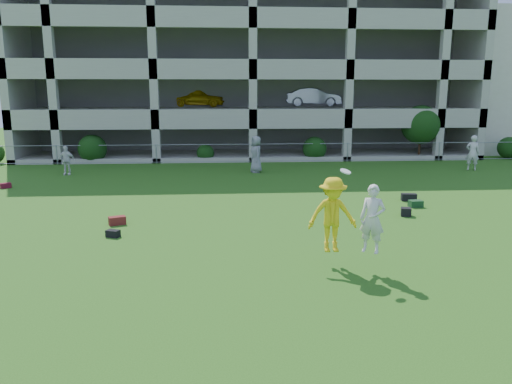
{
  "coord_description": "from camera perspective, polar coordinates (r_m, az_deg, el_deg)",
  "views": [
    {
      "loc": [
        -2.06,
        -11.98,
        4.49
      ],
      "look_at": [
        -0.98,
        3.0,
        1.4
      ],
      "focal_mm": 35.0,
      "sensor_mm": 36.0,
      "label": 1
    }
  ],
  "objects": [
    {
      "name": "crate_d",
      "position": [
        18.85,
        16.77,
        -2.19
      ],
      "size": [
        0.44,
        0.44,
        0.3
      ],
      "primitive_type": "cube",
      "rotation": [
        0.0,
        0.0,
        -0.3
      ],
      "color": "black",
      "rests_on": "ground"
    },
    {
      "name": "fence",
      "position": [
        31.29,
        -0.33,
        4.51
      ],
      "size": [
        36.06,
        0.06,
        1.2
      ],
      "color": "gray",
      "rests_on": "ground"
    },
    {
      "name": "bystander_e",
      "position": [
        30.78,
        23.51,
        4.13
      ],
      "size": [
        0.85,
        0.71,
        1.98
      ],
      "primitive_type": "imported",
      "rotation": [
        0.0,
        0.0,
        2.76
      ],
      "color": "silver",
      "rests_on": "ground"
    },
    {
      "name": "bag_green_c",
      "position": [
        20.4,
        17.78,
        -1.28
      ],
      "size": [
        0.52,
        0.39,
        0.26
      ],
      "primitive_type": "cube",
      "rotation": [
        0.0,
        0.0,
        0.07
      ],
      "color": "#163714",
      "rests_on": "ground"
    },
    {
      "name": "bystander_b",
      "position": [
        28.56,
        -20.89,
        3.4
      ],
      "size": [
        0.93,
        0.41,
        1.56
      ],
      "primitive_type": "imported",
      "rotation": [
        0.0,
        0.0,
        0.03
      ],
      "color": "white",
      "rests_on": "ground"
    },
    {
      "name": "bag_red_f",
      "position": [
        25.9,
        -26.69,
        0.66
      ],
      "size": [
        0.53,
        0.48,
        0.24
      ],
      "primitive_type": "cube",
      "rotation": [
        0.0,
        0.0,
        0.56
      ],
      "color": "#520E1E",
      "rests_on": "ground"
    },
    {
      "name": "frisbee_contest",
      "position": [
        12.79,
        9.6,
        -2.66
      ],
      "size": [
        1.9,
        1.19,
        2.2
      ],
      "color": "yellow",
      "rests_on": "ground"
    },
    {
      "name": "parking_garage",
      "position": [
        39.76,
        -1.19,
        13.83
      ],
      "size": [
        30.0,
        14.0,
        12.0
      ],
      "color": "#9E998C",
      "rests_on": "ground"
    },
    {
      "name": "bag_black_e",
      "position": [
        21.44,
        17.07,
        -0.57
      ],
      "size": [
        0.64,
        0.39,
        0.3
      ],
      "primitive_type": "cube",
      "rotation": [
        0.0,
        0.0,
        -0.15
      ],
      "color": "black",
      "rests_on": "ground"
    },
    {
      "name": "ground",
      "position": [
        12.96,
        5.33,
        -8.7
      ],
      "size": [
        100.0,
        100.0,
        0.0
      ],
      "primitive_type": "plane",
      "color": "#235114",
      "rests_on": "ground"
    },
    {
      "name": "bag_black_b",
      "position": [
        16.14,
        -16.03,
        -4.58
      ],
      "size": [
        0.47,
        0.39,
        0.22
      ],
      "primitive_type": "cube",
      "rotation": [
        0.0,
        0.0,
        -0.42
      ],
      "color": "black",
      "rests_on": "ground"
    },
    {
      "name": "bystander_c",
      "position": [
        27.45,
        0.01,
        4.34
      ],
      "size": [
        0.82,
        1.09,
        2.01
      ],
      "primitive_type": "imported",
      "rotation": [
        0.0,
        0.0,
        -1.37
      ],
      "color": "gray",
      "rests_on": "ground"
    },
    {
      "name": "shrub_row",
      "position": [
        32.51,
        7.74,
        6.26
      ],
      "size": [
        34.38,
        2.52,
        3.5
      ],
      "color": "#163D11",
      "rests_on": "ground"
    },
    {
      "name": "bag_red_a",
      "position": [
        17.55,
        -15.58,
        -3.16
      ],
      "size": [
        0.62,
        0.48,
        0.28
      ],
      "primitive_type": "cube",
      "rotation": [
        0.0,
        0.0,
        0.37
      ],
      "color": "maroon",
      "rests_on": "ground"
    }
  ]
}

